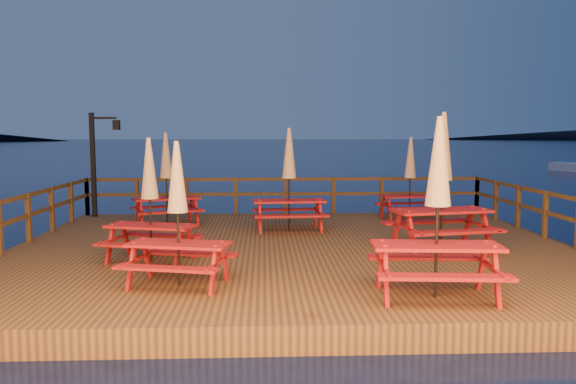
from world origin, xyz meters
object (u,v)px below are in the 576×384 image
object	(u,v)px
lamp_post	(98,155)
picnic_table_1	(438,205)
picnic_table_0	(166,177)
picnic_table_2	(178,211)

from	to	relation	value
lamp_post	picnic_table_1	size ratio (longest dim) A/B	1.13
picnic_table_0	lamp_post	bearing A→B (deg)	122.95
picnic_table_0	picnic_table_1	bearing A→B (deg)	-73.74
picnic_table_0	picnic_table_1	size ratio (longest dim) A/B	0.92
lamp_post	picnic_table_1	bearing A→B (deg)	-49.09
lamp_post	picnic_table_2	world-z (taller)	lamp_post
lamp_post	picnic_table_2	distance (m)	8.32
picnic_table_0	picnic_table_2	distance (m)	6.06
lamp_post	picnic_table_1	world-z (taller)	lamp_post
lamp_post	picnic_table_0	world-z (taller)	lamp_post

